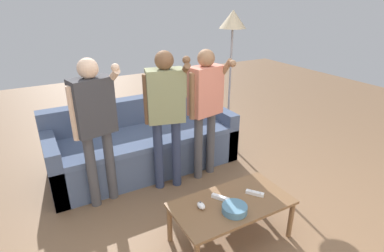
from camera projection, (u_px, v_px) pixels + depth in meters
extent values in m
plane|color=brown|center=(208.00, 224.00, 2.87)|extent=(12.00, 12.00, 0.00)
cube|color=#475675|center=(145.00, 152.00, 3.76)|extent=(2.20, 0.85, 0.42)
cube|color=#4D5D7E|center=(146.00, 136.00, 3.61)|extent=(1.92, 0.73, 0.06)
cube|color=#475675|center=(133.00, 112.00, 3.87)|extent=(2.20, 0.18, 0.38)
cube|color=#475675|center=(53.00, 165.00, 3.26)|extent=(0.14, 0.85, 0.62)
cube|color=#475675|center=(216.00, 128.00, 4.18)|extent=(0.14, 0.85, 0.62)
cube|color=brown|center=(232.00, 203.00, 2.56)|extent=(1.01, 0.53, 0.03)
cylinder|color=brown|center=(291.00, 220.00, 2.66)|extent=(0.04, 0.04, 0.36)
cylinder|color=brown|center=(170.00, 224.00, 2.62)|extent=(0.04, 0.04, 0.36)
cylinder|color=brown|center=(256.00, 192.00, 3.04)|extent=(0.04, 0.04, 0.36)
cylinder|color=teal|center=(235.00, 209.00, 2.43)|extent=(0.20, 0.20, 0.06)
ellipsoid|color=white|center=(201.00, 206.00, 2.48)|extent=(0.06, 0.09, 0.05)
cylinder|color=#4C4C51|center=(200.00, 202.00, 2.48)|extent=(0.02, 0.02, 0.01)
cylinder|color=#2D2D33|center=(227.00, 142.00, 4.46)|extent=(0.28, 0.28, 0.02)
cylinder|color=gray|center=(230.00, 89.00, 4.15)|extent=(0.03, 0.03, 1.57)
cone|color=#C1AD89|center=(233.00, 19.00, 3.80)|extent=(0.34, 0.34, 0.22)
cylinder|color=#47474C|center=(92.00, 172.00, 2.99)|extent=(0.10, 0.10, 0.77)
cylinder|color=#47474C|center=(110.00, 165.00, 3.11)|extent=(0.10, 0.10, 0.77)
cube|color=#38383D|center=(93.00, 106.00, 2.79)|extent=(0.40, 0.27, 0.53)
sphere|color=beige|center=(88.00, 68.00, 2.66)|extent=(0.18, 0.18, 0.18)
cylinder|color=beige|center=(73.00, 114.00, 2.69)|extent=(0.07, 0.07, 0.50)
cylinder|color=#38383D|center=(110.00, 92.00, 2.87)|extent=(0.07, 0.07, 0.25)
cylinder|color=beige|center=(112.00, 77.00, 2.76)|extent=(0.11, 0.25, 0.20)
sphere|color=beige|center=(115.00, 68.00, 2.66)|extent=(0.07, 0.07, 0.07)
cylinder|color=#2D3856|center=(158.00, 156.00, 3.29)|extent=(0.10, 0.10, 0.78)
cylinder|color=#2D3856|center=(176.00, 153.00, 3.33)|extent=(0.10, 0.10, 0.78)
cube|color=gray|center=(165.00, 96.00, 3.05)|extent=(0.41, 0.28, 0.54)
sphere|color=brown|center=(164.00, 60.00, 2.91)|extent=(0.19, 0.19, 0.19)
cylinder|color=brown|center=(147.00, 100.00, 3.02)|extent=(0.07, 0.07, 0.51)
cylinder|color=gray|center=(184.00, 85.00, 3.05)|extent=(0.07, 0.07, 0.25)
cylinder|color=brown|center=(185.00, 70.00, 2.93)|extent=(0.12, 0.26, 0.18)
sphere|color=brown|center=(186.00, 60.00, 2.83)|extent=(0.08, 0.08, 0.08)
cylinder|color=#47474C|center=(198.00, 148.00, 3.47)|extent=(0.10, 0.10, 0.77)
cylinder|color=#47474C|center=(211.00, 143.00, 3.59)|extent=(0.10, 0.10, 0.77)
cube|color=#DB7F6B|center=(205.00, 91.00, 3.27)|extent=(0.40, 0.26, 0.53)
sphere|color=#936B4C|center=(206.00, 58.00, 3.14)|extent=(0.18, 0.18, 0.18)
cylinder|color=#936B4C|center=(192.00, 96.00, 3.17)|extent=(0.07, 0.07, 0.50)
cylinder|color=#DB7F6B|center=(218.00, 79.00, 3.34)|extent=(0.07, 0.07, 0.25)
cylinder|color=#936B4C|center=(225.00, 69.00, 3.22)|extent=(0.10, 0.20, 0.24)
sphere|color=#936B4C|center=(233.00, 64.00, 3.12)|extent=(0.07, 0.07, 0.07)
cube|color=white|center=(221.00, 198.00, 2.59)|extent=(0.11, 0.16, 0.03)
cylinder|color=silver|center=(218.00, 195.00, 2.60)|extent=(0.01, 0.01, 0.00)
cube|color=silver|center=(226.00, 198.00, 2.56)|extent=(0.02, 0.02, 0.00)
cube|color=white|center=(255.00, 193.00, 2.65)|extent=(0.12, 0.14, 0.03)
cylinder|color=silver|center=(252.00, 191.00, 2.65)|extent=(0.01, 0.01, 0.00)
cube|color=silver|center=(260.00, 193.00, 2.63)|extent=(0.02, 0.02, 0.00)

